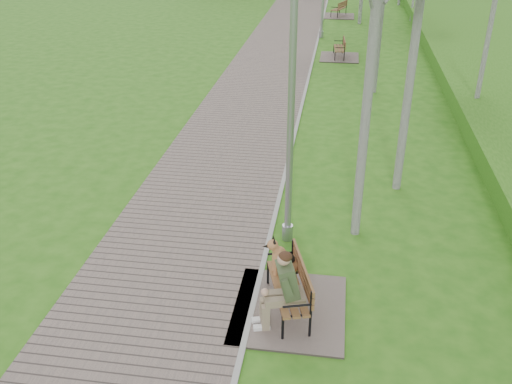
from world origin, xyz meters
TOP-DOWN VIEW (x-y plane):
  - ground at (0.00, 0.00)m, footprint 120.00×120.00m
  - walkway at (-1.75, 21.50)m, footprint 3.50×67.00m
  - kerb at (0.00, 21.50)m, footprint 0.10×67.00m
  - bench_main at (0.55, -1.43)m, footprint 1.95×2.16m
  - bench_second at (1.11, 16.39)m, footprint 1.70×1.89m
  - bench_third at (0.88, 26.19)m, footprint 1.79×1.99m
  - lamp_post_near at (0.37, 0.94)m, footprint 0.23×0.23m

SIDE VIEW (x-z plane):
  - ground at x=0.00m, z-range 0.00..0.00m
  - walkway at x=-1.75m, z-range 0.00..0.04m
  - kerb at x=0.00m, z-range 0.00..0.05m
  - bench_second at x=1.11m, z-range -0.33..0.71m
  - bench_third at x=0.88m, z-range -0.35..0.75m
  - bench_main at x=0.55m, z-range -0.37..1.33m
  - lamp_post_near at x=0.37m, z-range -0.19..5.71m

